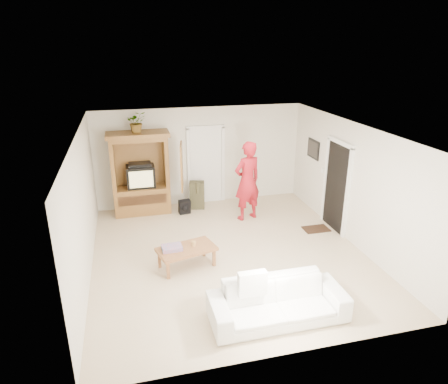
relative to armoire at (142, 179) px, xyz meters
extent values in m
plane|color=tan|center=(1.58, -2.66, -0.91)|extent=(6.00, 6.00, 0.00)
plane|color=white|center=(1.58, -2.66, 1.69)|extent=(6.00, 6.00, 0.00)
plane|color=silver|center=(1.58, 0.34, 0.39)|extent=(5.50, 0.00, 5.50)
plane|color=silver|center=(1.58, -5.66, 0.39)|extent=(5.50, 0.00, 5.50)
plane|color=silver|center=(-1.17, -2.66, 0.39)|extent=(0.00, 6.00, 6.00)
plane|color=silver|center=(4.33, -2.66, 0.39)|extent=(0.00, 6.00, 6.00)
cube|color=brown|center=(-0.02, -0.01, -0.56)|extent=(1.40, 0.60, 0.70)
cube|color=brown|center=(-0.67, -0.01, 0.39)|extent=(0.10, 0.60, 1.20)
cube|color=brown|center=(0.63, -0.01, 0.39)|extent=(0.10, 0.60, 1.20)
cube|color=brown|center=(-0.02, 0.26, 0.39)|extent=(1.40, 0.06, 1.20)
cube|color=brown|center=(-0.02, -0.01, 1.04)|extent=(1.40, 0.60, 0.10)
cube|color=brown|center=(-0.02, -0.01, 1.14)|extent=(1.52, 0.68, 0.10)
cube|color=brown|center=(0.96, -0.48, 0.39)|extent=(0.16, 0.67, 1.15)
cube|color=black|center=(-0.02, 0.02, 0.07)|extent=(0.70, 0.52, 0.55)
cube|color=tan|center=(-0.02, -0.25, 0.07)|extent=(0.58, 0.02, 0.42)
cube|color=black|center=(-0.02, -0.01, 0.38)|extent=(0.55, 0.35, 0.08)
cube|color=brown|center=(-0.02, -0.30, -0.46)|extent=(1.19, 0.03, 0.25)
cube|color=white|center=(1.73, 0.31, 0.11)|extent=(0.85, 0.05, 2.04)
cube|color=black|center=(4.30, -2.06, 0.11)|extent=(0.05, 0.90, 2.04)
cube|color=black|center=(4.31, -0.76, 0.69)|extent=(0.03, 0.60, 0.48)
cube|color=#382316|center=(3.88, -2.06, -0.90)|extent=(0.60, 0.40, 0.02)
imported|color=#4C7238|center=(-0.02, -0.03, 1.45)|extent=(0.51, 0.45, 0.51)
imported|color=#A31520|center=(2.47, -1.04, 0.08)|extent=(0.83, 0.67, 1.98)
imported|color=white|center=(1.80, -4.89, -0.59)|extent=(2.16, 0.85, 0.63)
cube|color=brown|center=(0.65, -2.97, -0.53)|extent=(1.22, 0.86, 0.06)
cube|color=brown|center=(0.24, -3.31, -0.73)|extent=(0.07, 0.07, 0.35)
cube|color=brown|center=(0.13, -2.87, -0.73)|extent=(0.07, 0.07, 0.35)
cube|color=brown|center=(1.18, -3.07, -0.73)|extent=(0.07, 0.07, 0.35)
cube|color=brown|center=(1.06, -2.62, -0.73)|extent=(0.07, 0.07, 0.35)
cube|color=#D04553|center=(0.37, -2.97, -0.46)|extent=(0.40, 0.30, 0.08)
cylinder|color=tan|center=(0.80, -2.92, -0.45)|extent=(0.08, 0.08, 0.10)
camera|label=1|loc=(-0.31, -9.79, 3.24)|focal=32.00mm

